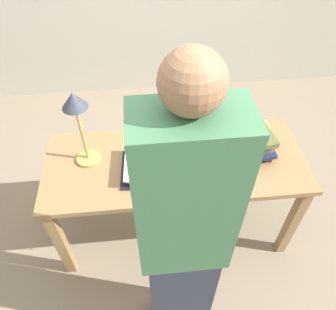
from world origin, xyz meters
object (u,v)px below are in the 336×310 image
book_stack_tall (253,139)px  book_standing_upright (227,142)px  open_book (163,166)px  person_reader (183,246)px  coffee_mug (202,156)px  reading_lamp (77,113)px  pencil (150,197)px

book_stack_tall → book_standing_upright: size_ratio=1.55×
open_book → person_reader: bearing=-83.3°
book_standing_upright → coffee_mug: book_standing_upright is taller
coffee_mug → book_stack_tall: bearing=13.6°
book_stack_tall → coffee_mug: (-0.32, -0.08, -0.03)m
open_book → person_reader: size_ratio=0.28×
reading_lamp → coffee_mug: size_ratio=4.74×
book_standing_upright → coffee_mug: 0.17m
person_reader → book_standing_upright: bearing=-118.2°
reading_lamp → person_reader: size_ratio=0.27×
pencil → book_stack_tall: bearing=25.6°
coffee_mug → open_book: bearing=-170.8°
book_standing_upright → person_reader: size_ratio=0.11×
reading_lamp → pencil: 0.59m
reading_lamp → pencil: (0.34, -0.32, -0.35)m
book_standing_upright → reading_lamp: size_ratio=0.42×
book_stack_tall → pencil: bearing=-154.4°
pencil → reading_lamp: bearing=137.3°
book_standing_upright → person_reader: 0.75m
book_stack_tall → book_standing_upright: 0.18m
reading_lamp → coffee_mug: bearing=-7.3°
book_stack_tall → coffee_mug: bearing=-166.4°
open_book → book_stack_tall: bearing=15.1°
person_reader → coffee_mug: bearing=-108.0°
open_book → coffee_mug: 0.24m
book_stack_tall → pencil: 0.72m
pencil → book_standing_upright: bearing=29.9°
person_reader → reading_lamp: bearing=-56.3°
reading_lamp → open_book: bearing=-15.9°
book_stack_tall → open_book: bearing=-168.3°
open_book → pencil: bearing=-111.4°
reading_lamp → person_reader: 0.86m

